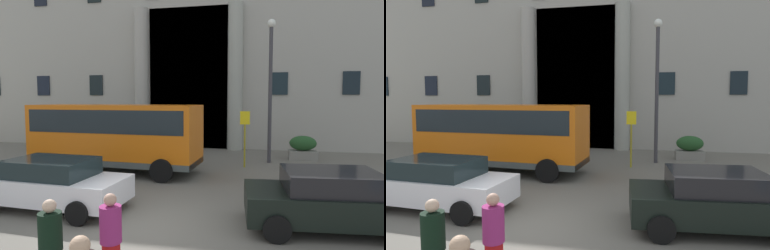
% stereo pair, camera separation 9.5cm
% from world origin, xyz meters
% --- Properties ---
extents(ground_plane, '(80.00, 64.00, 0.12)m').
position_xyz_m(ground_plane, '(0.00, 0.00, -0.06)').
color(ground_plane, '#645F56').
extents(office_building_facade, '(39.95, 9.71, 18.48)m').
position_xyz_m(office_building_facade, '(-0.01, 17.48, 9.23)').
color(office_building_facade, '#9F9B92').
rests_on(office_building_facade, ground_plane).
extents(orange_minibus, '(7.34, 2.92, 2.89)m').
position_xyz_m(orange_minibus, '(-3.22, 5.50, 1.72)').
color(orange_minibus, orange).
rests_on(orange_minibus, ground_plane).
extents(bus_stop_sign, '(0.44, 0.08, 2.58)m').
position_xyz_m(bus_stop_sign, '(2.15, 7.59, 1.60)').
color(bus_stop_sign, '#A0931E').
rests_on(bus_stop_sign, ground_plane).
extents(hedge_planter_entrance_right, '(1.42, 0.86, 1.24)m').
position_xyz_m(hedge_planter_entrance_right, '(5.05, 10.17, 0.60)').
color(hedge_planter_entrance_right, gray).
rests_on(hedge_planter_entrance_right, ground_plane).
extents(hedge_planter_far_east, '(1.82, 0.80, 1.39)m').
position_xyz_m(hedge_planter_far_east, '(-4.41, 10.10, 0.67)').
color(hedge_planter_far_east, '#70625B').
rests_on(hedge_planter_far_east, ground_plane).
extents(hedge_planter_east, '(1.46, 0.85, 1.36)m').
position_xyz_m(hedge_planter_east, '(-10.10, 10.16, 0.66)').
color(hedge_planter_east, slate).
rests_on(hedge_planter_east, ground_plane).
extents(parked_sedan_second, '(4.46, 2.27, 1.44)m').
position_xyz_m(parked_sedan_second, '(-3.04, 0.80, 0.74)').
color(parked_sedan_second, white).
rests_on(parked_sedan_second, ground_plane).
extents(parked_coupe_end, '(4.17, 2.33, 1.43)m').
position_xyz_m(parked_coupe_end, '(4.46, 0.79, 0.74)').
color(parked_coupe_end, black).
rests_on(parked_coupe_end, ground_plane).
extents(pedestrian_man_crossing, '(0.36, 0.36, 1.60)m').
position_xyz_m(pedestrian_man_crossing, '(-0.42, -3.00, 0.80)').
color(pedestrian_man_crossing, red).
rests_on(pedestrian_man_crossing, ground_plane).
extents(pedestrian_woman_dark_dress, '(0.36, 0.36, 1.61)m').
position_xyz_m(pedestrian_woman_dark_dress, '(0.38, -2.55, 0.80)').
color(pedestrian_woman_dark_dress, '#B11417').
rests_on(pedestrian_woman_dark_dress, ground_plane).
extents(lamppost_plaza_centre, '(0.40, 0.40, 6.95)m').
position_xyz_m(lamppost_plaza_centre, '(3.30, 8.96, 4.09)').
color(lamppost_plaza_centre, '#37353B').
rests_on(lamppost_plaza_centre, ground_plane).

